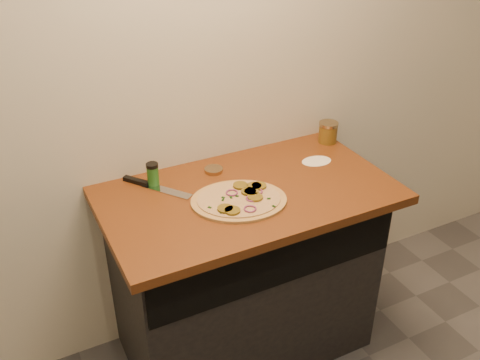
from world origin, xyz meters
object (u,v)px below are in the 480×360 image
chefs_knife (150,186)px  pizza (240,200)px  spice_shaker (153,174)px  salsa_jar (328,132)px

chefs_knife → pizza: bearing=-43.8°
chefs_knife → spice_shaker: size_ratio=2.80×
salsa_jar → spice_shaker: 0.88m
chefs_knife → salsa_jar: 0.90m
pizza → chefs_knife: pizza is taller
salsa_jar → spice_shaker: (-0.88, -0.01, -0.00)m
pizza → salsa_jar: 0.68m
salsa_jar → spice_shaker: same height
pizza → spice_shaker: bearing=133.3°
pizza → spice_shaker: spice_shaker is taller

